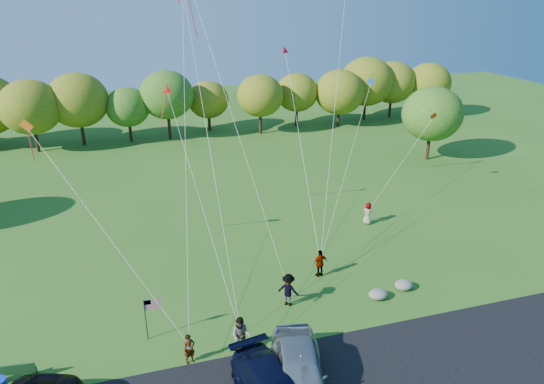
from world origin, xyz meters
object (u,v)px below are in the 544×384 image
at_px(flyer_b, 241,335).
at_px(flyer_c, 288,290).
at_px(flyer_a, 189,349).
at_px(flyer_d, 320,263).
at_px(minivan_silver, 299,372).
at_px(park_bench, 16,372).
at_px(flyer_e, 368,213).

xyz_separation_m(flyer_b, flyer_c, (3.36, 2.98, -0.01)).
height_order(flyer_a, flyer_c, flyer_c).
relative_size(flyer_a, flyer_d, 0.87).
xyz_separation_m(minivan_silver, flyer_b, (-1.83, 3.05, -0.04)).
bearing_deg(flyer_c, park_bench, 47.00).
height_order(minivan_silver, flyer_d, minivan_silver).
height_order(flyer_b, flyer_c, flyer_b).
distance_m(minivan_silver, flyer_d, 9.30).
height_order(minivan_silver, park_bench, minivan_silver).
xyz_separation_m(flyer_a, flyer_b, (2.46, 0.00, 0.20)).
bearing_deg(flyer_d, minivan_silver, 52.61).
distance_m(flyer_a, flyer_e, 18.26).
bearing_deg(minivan_silver, flyer_a, 157.41).
height_order(minivan_silver, flyer_b, minivan_silver).
distance_m(flyer_c, flyer_e, 11.86).
distance_m(flyer_d, park_bench, 16.63).
bearing_deg(minivan_silver, flyer_d, 75.40).
xyz_separation_m(flyer_a, flyer_d, (8.58, 5.21, 0.11)).
distance_m(minivan_silver, park_bench, 12.50).
bearing_deg(flyer_e, park_bench, 73.96).
height_order(flyer_b, flyer_d, flyer_b).
xyz_separation_m(flyer_c, park_bench, (-13.33, -1.96, -0.46)).
height_order(flyer_a, flyer_e, flyer_e).
relative_size(minivan_silver, flyer_a, 3.61).
xyz_separation_m(minivan_silver, flyer_d, (4.29, 8.26, -0.12)).
distance_m(flyer_c, flyer_d, 3.55).
distance_m(flyer_b, flyer_e, 16.35).
bearing_deg(park_bench, minivan_silver, -12.69).
relative_size(flyer_b, flyer_d, 1.10).
bearing_deg(flyer_c, flyer_a, 65.81).
xyz_separation_m(minivan_silver, park_bench, (-11.81, 4.08, -0.51)).
bearing_deg(flyer_b, flyer_c, 70.53).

